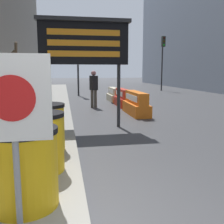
# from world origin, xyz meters

# --- Properties ---
(bare_tree) EXTENTS (1.16, 1.23, 2.76)m
(bare_tree) POSITION_xyz_m (-2.71, 9.96, 1.48)
(bare_tree) COLOR #4C3D2D
(bare_tree) RESTS_ON sidewalk_left
(barrel_drum_foreground) EXTENTS (0.79, 0.79, 0.92)m
(barrel_drum_foreground) POSITION_xyz_m (-0.71, 0.82, 0.61)
(barrel_drum_foreground) COLOR yellow
(barrel_drum_foreground) RESTS_ON sidewalk_left
(barrel_drum_middle) EXTENTS (0.79, 0.79, 0.92)m
(barrel_drum_middle) POSITION_xyz_m (-0.63, 1.90, 0.61)
(barrel_drum_middle) COLOR yellow
(barrel_drum_middle) RESTS_ON sidewalk_left
(barrel_drum_back) EXTENTS (0.79, 0.79, 0.92)m
(barrel_drum_back) POSITION_xyz_m (-0.62, 2.97, 0.61)
(barrel_drum_back) COLOR yellow
(barrel_drum_back) RESTS_ON sidewalk_left
(warning_sign) EXTENTS (0.69, 0.08, 1.70)m
(warning_sign) POSITION_xyz_m (-0.69, 0.32, 1.34)
(warning_sign) COLOR gray
(warning_sign) RESTS_ON sidewalk_left
(message_board) EXTENTS (2.65, 0.36, 3.14)m
(message_board) POSITION_xyz_m (0.36, 5.51, 2.46)
(message_board) COLOR #28282B
(message_board) RESTS_ON ground_plane
(jersey_barrier_orange_near) EXTENTS (0.62, 2.08, 0.89)m
(jersey_barrier_orange_near) POSITION_xyz_m (2.52, 7.66, 0.39)
(jersey_barrier_orange_near) COLOR orange
(jersey_barrier_orange_near) RESTS_ON ground_plane
(jersey_barrier_red_striped) EXTENTS (0.53, 1.78, 0.83)m
(jersey_barrier_red_striped) POSITION_xyz_m (2.52, 10.10, 0.37)
(jersey_barrier_red_striped) COLOR red
(jersey_barrier_red_striped) RESTS_ON ground_plane
(jersey_barrier_cream) EXTENTS (0.59, 1.75, 0.75)m
(jersey_barrier_cream) POSITION_xyz_m (2.52, 12.29, 0.33)
(jersey_barrier_cream) COLOR beige
(jersey_barrier_cream) RESTS_ON ground_plane
(traffic_cone_near) EXTENTS (0.40, 0.40, 0.71)m
(traffic_cone_near) POSITION_xyz_m (2.40, 11.15, 0.35)
(traffic_cone_near) COLOR black
(traffic_cone_near) RESTS_ON ground_plane
(traffic_light_near_curb) EXTENTS (0.28, 0.44, 4.24)m
(traffic_light_near_curb) POSITION_xyz_m (0.74, 15.71, 3.06)
(traffic_light_near_curb) COLOR #2D2D30
(traffic_light_near_curb) RESTS_ON ground_plane
(traffic_light_far_side) EXTENTS (0.28, 0.45, 4.51)m
(traffic_light_far_side) POSITION_xyz_m (8.02, 19.17, 3.24)
(traffic_light_far_side) COLOR #2D2D30
(traffic_light_far_side) RESTS_ON ground_plane
(pedestrian_worker) EXTENTS (0.35, 0.49, 1.69)m
(pedestrian_worker) POSITION_xyz_m (1.11, 9.79, 1.00)
(pedestrian_worker) COLOR #514C42
(pedestrian_worker) RESTS_ON ground_plane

